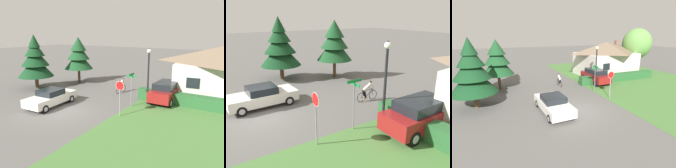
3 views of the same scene
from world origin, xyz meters
The scene contains 13 objects.
ground_plane centered at (0.00, 0.00, 0.00)m, with size 140.00×140.00×0.00m, color #5B5956.
grass_verge_right centered at (11.85, 4.00, 0.01)m, with size 16.00×36.00×0.01m, color #477538.
cottage_house centered at (10.13, 10.68, 2.53)m, with size 9.46×7.08×5.03m.
hedge_row centered at (9.20, 6.46, 0.51)m, with size 11.14×0.90×1.01m, color #285B2D.
sedan_left_lane centered at (-1.85, 0.58, 0.70)m, with size 2.10×4.60×1.42m.
cyclist centered at (1.18, 7.20, 0.71)m, with size 0.44×1.78×1.47m.
parked_suv_right centered at (5.97, 6.86, 0.92)m, with size 1.96×4.48×1.77m.
stop_sign centered at (4.27, 1.54, 1.86)m, with size 0.67×0.07×2.65m.
street_lamp centered at (4.92, 5.16, 3.07)m, with size 0.35×0.35×4.80m.
street_name_sign centered at (4.01, 3.90, 1.94)m, with size 0.90×0.90×2.81m.
conifer_tall_near centered at (-7.60, 3.89, 3.09)m, with size 3.74×3.74×5.86m.
conifer_tall_far centered at (-5.50, 8.55, 3.35)m, with size 3.39×3.39×5.52m.
deciduous_tree_right centered at (15.66, 10.37, 4.51)m, with size 4.52×4.52×6.90m.
Camera 3 is at (-5.95, -11.66, 6.10)m, focal length 28.00 mm.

